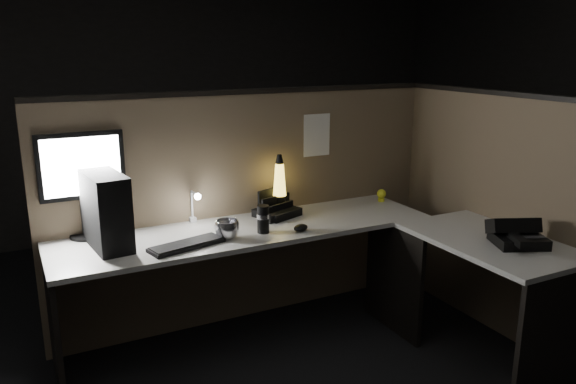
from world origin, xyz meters
name	(u,v)px	position (x,y,z in m)	size (l,w,h in m)	color
floor	(319,380)	(0.00, 0.00, 0.00)	(6.00, 6.00, 0.00)	black
room_shell	(324,83)	(0.00, 0.00, 1.62)	(6.00, 6.00, 6.00)	silver
partition_back	(250,208)	(0.00, 0.93, 0.75)	(2.66, 0.06, 1.50)	brown
partition_right	(493,214)	(1.33, 0.10, 0.75)	(0.06, 1.66, 1.50)	brown
desk	(325,261)	(0.18, 0.25, 0.58)	(2.60, 1.60, 0.73)	beige
pc_tower	(106,211)	(-0.96, 0.65, 0.93)	(0.18, 0.39, 0.41)	black
monitor	(82,174)	(-1.03, 0.89, 1.09)	(0.47, 0.20, 0.60)	black
keyboard	(187,245)	(-0.58, 0.46, 0.74)	(0.42, 0.14, 0.02)	black
mouse	(301,228)	(0.10, 0.42, 0.75)	(0.10, 0.07, 0.04)	black
clip_lamp	(195,205)	(-0.41, 0.82, 0.86)	(0.04, 0.17, 0.21)	silver
organizer	(276,209)	(0.11, 0.76, 0.77)	(0.31, 0.29, 0.19)	black
lava_lamp	(280,190)	(0.15, 0.79, 0.89)	(0.11, 0.11, 0.39)	black
travel_mug	(263,219)	(-0.11, 0.49, 0.81)	(0.07, 0.07, 0.17)	black
steel_mug	(227,229)	(-0.33, 0.48, 0.78)	(0.14, 0.14, 0.11)	silver
figurine	(381,194)	(0.92, 0.74, 0.78)	(0.06, 0.06, 0.06)	#F9FF28
pinned_paper	(317,135)	(0.48, 0.90, 1.21)	(0.20, 0.00, 0.28)	white
desk_phone	(516,234)	(1.05, -0.32, 0.79)	(0.33, 0.33, 0.16)	black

